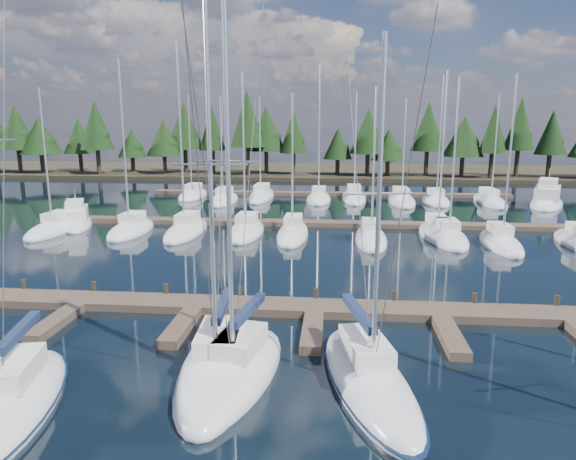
# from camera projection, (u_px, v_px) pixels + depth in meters

# --- Properties ---
(ground) EXTENTS (260.00, 260.00, 0.00)m
(ground) POSITION_uv_depth(u_px,v_px,m) (322.00, 253.00, 37.43)
(ground) COLOR black
(ground) RESTS_ON ground
(far_shore) EXTENTS (220.00, 30.00, 0.60)m
(far_shore) POSITION_uv_depth(u_px,v_px,m) (331.00, 171.00, 95.82)
(far_shore) COLOR #2F291A
(far_shore) RESTS_ON ground
(main_dock) EXTENTS (44.00, 6.13, 0.90)m
(main_dock) POSITION_uv_depth(u_px,v_px,m) (315.00, 313.00, 25.07)
(main_dock) COLOR brown
(main_dock) RESTS_ON ground
(back_docks) EXTENTS (50.00, 21.80, 0.40)m
(back_docks) POSITION_uv_depth(u_px,v_px,m) (327.00, 207.00, 56.47)
(back_docks) COLOR brown
(back_docks) RESTS_ON ground
(front_sailboat_1) EXTENTS (4.58, 8.63, 16.04)m
(front_sailboat_1) POSITION_uv_depth(u_px,v_px,m) (10.00, 403.00, 16.80)
(front_sailboat_1) COLOR silver
(front_sailboat_1) RESTS_ON ground
(front_sailboat_2) EXTENTS (3.41, 8.81, 14.42)m
(front_sailboat_2) POSITION_uv_depth(u_px,v_px,m) (219.00, 368.00, 19.26)
(front_sailboat_2) COLOR silver
(front_sailboat_2) RESTS_ON ground
(front_sailboat_3) EXTENTS (3.82, 8.10, 14.65)m
(front_sailboat_3) POSITION_uv_depth(u_px,v_px,m) (237.00, 372.00, 18.90)
(front_sailboat_3) COLOR silver
(front_sailboat_3) RESTS_ON ground
(front_sailboat_4) EXTENTS (4.63, 9.43, 12.84)m
(front_sailboat_4) POSITION_uv_depth(u_px,v_px,m) (368.00, 379.00, 18.44)
(front_sailboat_4) COLOR silver
(front_sailboat_4) RESTS_ON ground
(back_sailboat_rows) EXTENTS (45.58, 33.78, 16.57)m
(back_sailboat_rows) POSITION_uv_depth(u_px,v_px,m) (325.00, 213.00, 52.08)
(back_sailboat_rows) COLOR silver
(back_sailboat_rows) RESTS_ON ground
(motor_yacht_left) EXTENTS (5.63, 8.31, 3.95)m
(motor_yacht_left) POSITION_uv_depth(u_px,v_px,m) (76.00, 221.00, 46.98)
(motor_yacht_left) COLOR silver
(motor_yacht_left) RESTS_ON ground
(motor_yacht_right) EXTENTS (7.14, 10.66, 5.09)m
(motor_yacht_right) POSITION_uv_depth(u_px,v_px,m) (547.00, 201.00, 58.45)
(motor_yacht_right) COLOR silver
(motor_yacht_right) RESTS_ON ground
(tree_line) EXTENTS (184.94, 12.01, 13.80)m
(tree_line) POSITION_uv_depth(u_px,v_px,m) (325.00, 134.00, 84.90)
(tree_line) COLOR black
(tree_line) RESTS_ON far_shore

